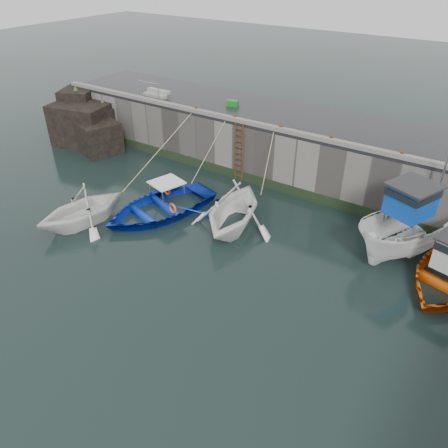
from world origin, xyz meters
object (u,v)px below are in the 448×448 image
Objects in this scene: bollard_c at (281,128)px; bollard_e at (402,155)px; boat_near_white at (85,223)px; boat_near_blue at (160,213)px; bollard_b at (235,118)px; bollard_d at (331,139)px; fish_crate at (233,103)px; ladder at (239,153)px; boat_far_white at (410,230)px; boat_near_blacktrim at (233,226)px; bollard_a at (196,109)px.

bollard_c is 1.00× the size of bollard_e.
boat_near_white reaches higher than boat_near_blue.
bollard_d is (5.30, 0.00, 0.00)m from bollard_b.
fish_crate is at bearing 163.61° from bollard_d.
boat_near_white is at bearing -114.42° from ladder.
boat_far_white is 3.31m from bollard_e.
bollard_d reaches higher than boat_near_white.
ladder is 0.68× the size of boat_near_blacktrim.
boat_near_white is 0.74× the size of boat_near_blue.
boat_far_white is 22.94× the size of bollard_d.
ladder is 11.43× the size of bollard_c.
boat_far_white is 12.17m from fish_crate.
boat_near_white is 15.00× the size of bollard_b.
ladder is at bearing 77.18° from boat_near_white.
boat_far_white is 22.94× the size of bollard_e.
bollard_b is at bearing 0.00° from bollard_a.
bollard_b reaches higher than boat_near_blue.
bollard_e is at bearing 0.00° from bollard_c.
bollard_d is (4.80, 0.34, 1.71)m from ladder.
bollard_d reaches higher than ladder.
boat_near_blue is at bearing -95.85° from fish_crate.
bollard_d is at bearing 0.00° from bollard_b.
boat_near_white is 15.00× the size of bollard_c.
bollard_a and bollard_e have the same top height.
bollard_c is (5.20, 0.00, 0.00)m from bollard_a.
boat_far_white reaches higher than boat_near_blacktrim.
bollard_b is at bearing -65.42° from fish_crate.
boat_near_blue is 11.21m from bollard_e.
bollard_b is 2.70m from bollard_c.
bollard_c and bollard_e have the same top height.
ladder is at bearing -6.38° from bollard_a.
bollard_d is at bearing 0.00° from bollard_a.
boat_near_blue is (-1.24, -5.08, -1.59)m from ladder.
bollard_c is (2.20, 0.34, 1.71)m from ladder.
fish_crate is (-0.68, 7.39, 3.32)m from boat_near_blue.
bollard_e reaches higher than boat_near_white.
boat_far_white is at bearing 6.20° from boat_near_blacktrim.
boat_near_white is 15.00× the size of bollard_a.
boat_far_white is at bearing -8.99° from bollard_a.
bollard_d is at bearing 4.00° from ladder.
bollard_a is 1.00× the size of bollard_b.
boat_near_blue is 8.13m from fish_crate.
ladder is 0.76× the size of boat_near_white.
boat_far_white is 9.88× the size of fish_crate.
bollard_b is (1.42, -1.98, -0.02)m from fish_crate.
bollard_e reaches higher than boat_near_blacktrim.
bollard_b and bollard_e have the same top height.
boat_near_blacktrim is 16.86× the size of bollard_b.
bollard_c is (4.12, -1.98, -0.02)m from fish_crate.
boat_far_white reaches higher than boat_near_white.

